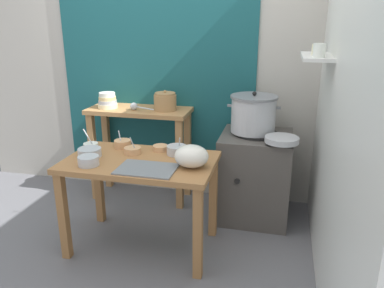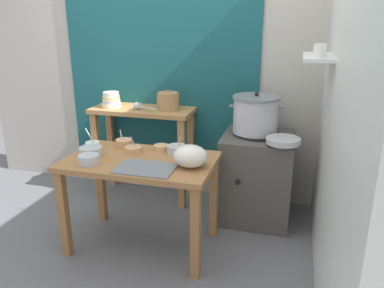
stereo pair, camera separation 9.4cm
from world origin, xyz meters
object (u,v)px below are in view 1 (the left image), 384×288
Objects in this scene: stove_block at (255,176)px; clay_pot at (165,102)px; back_shelf_table at (140,131)px; ladle at (135,107)px; plastic_bag at (191,156)px; prep_bowl_4 at (90,152)px; prep_bowl_5 at (160,148)px; prep_table at (141,174)px; prep_bowl_1 at (123,143)px; bowl_stack_enamel at (108,101)px; steamer_pot at (253,114)px; prep_bowl_2 at (88,160)px; serving_tray at (147,169)px; wide_pan at (282,140)px; prep_bowl_6 at (177,150)px; prep_bowl_3 at (91,145)px.

clay_pot is (-0.85, 0.13, 0.60)m from stove_block.
ladle reaches higher than back_shelf_table.
plastic_bag is 1.38× the size of prep_bowl_4.
plastic_bag is 2.03× the size of prep_bowl_5.
prep_table is 0.42m from prep_bowl_4.
bowl_stack_enamel is at bearing 124.25° from prep_bowl_1.
steamer_pot is at bearing 32.72° from prep_bowl_4.
prep_bowl_1 is (0.38, -0.56, -0.21)m from bowl_stack_enamel.
prep_bowl_2 reaches higher than prep_bowl_4.
back_shelf_table reaches higher than stove_block.
prep_bowl_2 is at bearing -141.46° from stove_block.
serving_tray is (0.17, -0.99, -0.25)m from clay_pot.
prep_bowl_1 is (0.08, -0.59, 0.07)m from back_shelf_table.
clay_pot is 1.53× the size of prep_bowl_1.
ladle is 0.97× the size of wide_pan.
bowl_stack_enamel reaches higher than ladle.
prep_bowl_6 is (0.62, 0.20, 0.00)m from prep_bowl_4.
prep_bowl_2 is at bearing -88.93° from ladle.
prep_bowl_2 is (-0.25, -1.01, -0.22)m from clay_pot.
prep_bowl_6 reaches higher than prep_bowl_4.
prep_bowl_2 is 1.25× the size of prep_bowl_5.
steamer_pot is 2.92× the size of prep_bowl_6.
steamer_pot is 1.11m from serving_tray.
steamer_pot is at bearing -3.09° from bowl_stack_enamel.
prep_table is 6.05× the size of bowl_stack_enamel.
prep_bowl_6 reaches higher than prep_bowl_5.
prep_table is 0.88m from back_shelf_table.
clay_pot is 0.74m from prep_bowl_6.
prep_bowl_6 is at bearing -158.81° from wide_pan.
prep_bowl_3 is 0.19m from prep_bowl_4.
clay_pot is 1.00m from plastic_bag.
prep_bowl_6 reaches higher than serving_tray.
prep_bowl_5 is at bearing -51.72° from ladle.
clay_pot is 0.66m from prep_bowl_1.
back_shelf_table is 6.52× the size of prep_bowl_2.
steamer_pot is 1.72× the size of ladle.
prep_bowl_1 is at bearing 130.88° from serving_tray.
ladle is at bearing -6.74° from bowl_stack_enamel.
back_shelf_table is 1.23× the size of stove_block.
prep_bowl_5 is at bearing 94.42° from serving_tray.
prep_table is at bearing -109.65° from prep_bowl_5.
bowl_stack_enamel is (-1.37, 0.07, 0.03)m from steamer_pot.
ladle is at bearing 128.28° from prep_bowl_5.
clay_pot is at bearing 103.25° from prep_bowl_5.
prep_table is 2.75× the size of serving_tray.
prep_table is 9.33× the size of prep_bowl_5.
prep_bowl_4 is 1.47× the size of prep_bowl_5.
clay_pot reaches higher than wide_pan.
steamer_pot is at bearing 135.81° from wide_pan.
serving_tray is (-0.64, -0.88, -0.21)m from steamer_pot.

